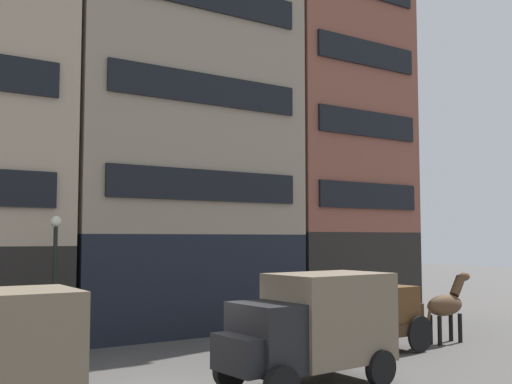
{
  "coord_description": "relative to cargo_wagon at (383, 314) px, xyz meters",
  "views": [
    {
      "loc": [
        -6.12,
        -12.44,
        3.48
      ],
      "look_at": [
        3.46,
        1.9,
        4.77
      ],
      "focal_mm": 43.14,
      "sensor_mm": 36.0,
      "label": 1
    }
  ],
  "objects": [
    {
      "name": "building_far_right",
      "position": [
        4.73,
        8.26,
        7.22
      ],
      "size": [
        7.01,
        6.13,
        16.64
      ],
      "color": "black",
      "rests_on": "ground_plane"
    },
    {
      "name": "delivery_truck_near",
      "position": [
        -4.56,
        -2.15,
        0.28
      ],
      "size": [
        4.42,
        2.3,
        2.62
      ],
      "color": "black",
      "rests_on": "ground_plane"
    },
    {
      "name": "cargo_wagon",
      "position": [
        0.0,
        0.0,
        0.0
      ],
      "size": [
        2.98,
        1.66,
        1.98
      ],
      "color": "#3D2819",
      "rests_on": "ground_plane"
    },
    {
      "name": "building_center_right",
      "position": [
        -3.15,
        8.26,
        6.16
      ],
      "size": [
        9.44,
        6.13,
        14.52
      ],
      "color": "black",
      "rests_on": "ground_plane"
    },
    {
      "name": "streetlamp_curbside",
      "position": [
        -8.76,
        4.34,
        1.52
      ],
      "size": [
        0.32,
        0.32,
        4.12
      ],
      "color": "black",
      "rests_on": "ground_plane"
    },
    {
      "name": "draft_horse",
      "position": [
        2.95,
        0.0,
        0.12
      ],
      "size": [
        2.35,
        0.7,
        2.3
      ],
      "color": "#513823",
      "rests_on": "ground_plane"
    }
  ]
}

